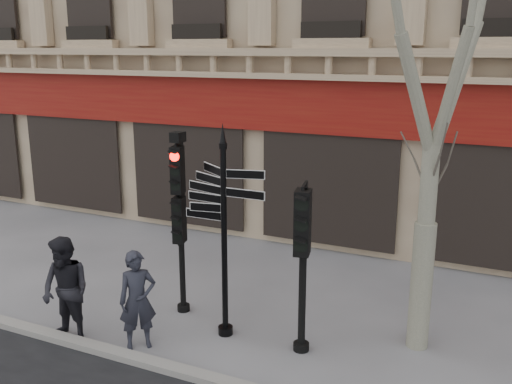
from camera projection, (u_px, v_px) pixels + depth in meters
ground at (238, 338)px, 10.00m from camera, size 80.00×80.00×0.00m
kerb at (197, 376)px, 8.75m from camera, size 80.00×0.25×0.12m
fingerpost at (224, 197)px, 9.53m from camera, size 1.83×1.83×3.78m
traffic_signal_main at (180, 201)px, 10.51m from camera, size 0.44×0.36×3.49m
traffic_signal_secondary at (303, 240)px, 9.14m from camera, size 0.53×0.43×2.80m
pedestrian_a at (138, 300)px, 9.52m from camera, size 0.73×0.73×1.71m
pedestrian_b at (66, 291)px, 9.70m from camera, size 0.97×0.79×1.87m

